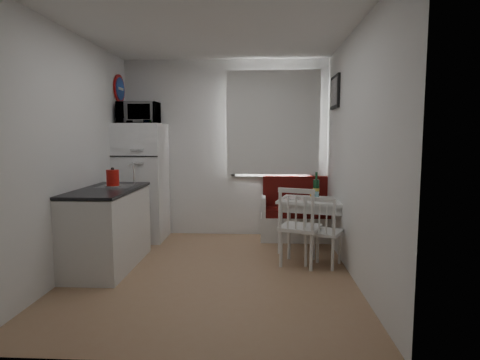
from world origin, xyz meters
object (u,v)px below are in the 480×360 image
object	(u,v)px
kitchen_counter	(108,227)
bench	(304,219)
chair_left	(301,218)
dining_table	(315,205)
fridge	(142,182)
wine_bottle	(316,185)
microwave	(139,113)
kettle	(113,178)
chair_right	(325,224)

from	to	relation	value
kitchen_counter	bench	distance (m)	2.73
bench	chair_left	bearing A→B (deg)	-98.00
bench	chair_left	size ratio (longest dim) A/B	2.32
dining_table	fridge	bearing A→B (deg)	-176.03
wine_bottle	microwave	bearing A→B (deg)	171.82
chair_left	kitchen_counter	bearing A→B (deg)	-157.74
bench	dining_table	distance (m)	0.68
kettle	chair_left	bearing A→B (deg)	0.55
kitchen_counter	chair_left	bearing A→B (deg)	2.12
dining_table	fridge	xyz separation A→B (m)	(-2.41, 0.50, 0.23)
dining_table	microwave	distance (m)	2.73
microwave	kettle	bearing A→B (deg)	-88.48
chair_left	microwave	xyz separation A→B (m)	(-2.16, 1.11, 1.24)
fridge	microwave	world-z (taller)	microwave
microwave	chair_left	bearing A→B (deg)	-27.24
fridge	bench	bearing A→B (deg)	2.67
kettle	kitchen_counter	bearing A→B (deg)	-129.40
chair_left	kettle	size ratio (longest dim) A/B	2.42
dining_table	kettle	world-z (taller)	kettle
fridge	microwave	size ratio (longest dim) A/B	3.09
bench	kitchen_counter	bearing A→B (deg)	-150.18
bench	fridge	size ratio (longest dim) A/B	0.76
kitchen_counter	wine_bottle	bearing A→B (deg)	19.03
fridge	kettle	distance (m)	1.20
kitchen_counter	bench	size ratio (longest dim) A/B	1.05
wine_bottle	chair_right	bearing A→B (deg)	-90.00
kitchen_counter	kettle	size ratio (longest dim) A/B	5.87
bench	chair_right	distance (m)	1.28
dining_table	kettle	xyz separation A→B (m)	(-2.38, -0.68, 0.41)
chair_right	wine_bottle	world-z (taller)	wine_bottle
chair_right	fridge	xyz separation A→B (m)	(-2.43, 1.15, 0.33)
fridge	wine_bottle	bearing A→B (deg)	-9.34
kitchen_counter	wine_bottle	xyz separation A→B (m)	(2.45, 0.84, 0.40)
chair_left	kettle	distance (m)	2.18
fridge	dining_table	bearing A→B (deg)	-11.70
fridge	wine_bottle	distance (m)	2.46
fridge	chair_right	bearing A→B (deg)	-25.39
dining_table	wine_bottle	bearing A→B (deg)	95.95
microwave	kettle	xyz separation A→B (m)	(0.03, -1.13, -0.80)
dining_table	microwave	xyz separation A→B (m)	(-2.41, 0.45, 1.21)
kettle	chair_right	bearing A→B (deg)	0.73
bench	chair_right	bearing A→B (deg)	-86.00
dining_table	kitchen_counter	bearing A→B (deg)	-147.31
chair_right	kettle	distance (m)	2.45
kitchen_counter	bench	bearing A→B (deg)	29.82
bench	kettle	xyz separation A→B (m)	(-2.31, -1.29, 0.71)
bench	fridge	distance (m)	2.40
dining_table	chair_right	distance (m)	0.66
chair_right	dining_table	bearing A→B (deg)	116.86
chair_right	kitchen_counter	bearing A→B (deg)	-152.52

